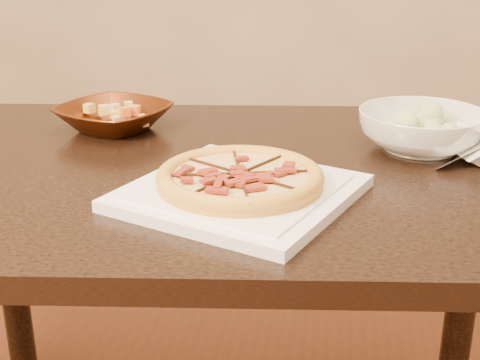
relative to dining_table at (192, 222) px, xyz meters
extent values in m
cube|color=black|center=(0.00, 0.00, 0.09)|extent=(1.38, 0.98, 0.04)
cylinder|color=black|center=(-0.56, 0.33, -0.28)|extent=(0.07, 0.07, 0.71)
cylinder|color=black|center=(0.56, 0.33, -0.28)|extent=(0.07, 0.07, 0.71)
cube|color=white|center=(0.11, -0.15, 0.12)|extent=(0.41, 0.41, 0.02)
cube|color=white|center=(0.11, -0.15, 0.13)|extent=(0.35, 0.35, 0.00)
cylinder|color=gold|center=(0.11, -0.15, 0.14)|extent=(0.25, 0.25, 0.01)
torus|color=gold|center=(0.11, -0.15, 0.15)|extent=(0.26, 0.26, 0.03)
cylinder|color=#EEC283|center=(0.11, -0.15, 0.15)|extent=(0.21, 0.21, 0.01)
cube|color=black|center=(0.11, -0.15, 0.15)|extent=(0.07, 0.25, 0.01)
cube|color=black|center=(0.11, -0.15, 0.15)|extent=(0.22, 0.13, 0.01)
cube|color=black|center=(0.11, -0.15, 0.15)|extent=(0.25, 0.07, 0.01)
cube|color=black|center=(0.11, -0.15, 0.15)|extent=(0.13, 0.22, 0.01)
cube|color=maroon|center=(0.13, -0.14, 0.16)|extent=(0.03, 0.02, 0.00)
cube|color=maroon|center=(0.15, -0.13, 0.16)|extent=(0.03, 0.02, 0.00)
cube|color=maroon|center=(0.16, -0.10, 0.16)|extent=(0.03, 0.03, 0.00)
cube|color=maroon|center=(0.13, -0.13, 0.16)|extent=(0.03, 0.03, 0.00)
cube|color=maroon|center=(0.13, -0.10, 0.16)|extent=(0.02, 0.03, 0.00)
cube|color=maroon|center=(0.13, -0.07, 0.16)|extent=(0.02, 0.03, 0.00)
cube|color=maroon|center=(0.11, -0.11, 0.16)|extent=(0.01, 0.02, 0.00)
cube|color=maroon|center=(0.10, -0.09, 0.16)|extent=(0.02, 0.03, 0.00)
cube|color=maroon|center=(0.08, -0.07, 0.16)|extent=(0.02, 0.03, 0.00)
cube|color=maroon|center=(0.09, -0.11, 0.16)|extent=(0.03, 0.03, 0.00)
cube|color=maroon|center=(0.07, -0.10, 0.16)|extent=(0.03, 0.03, 0.00)
cube|color=maroon|center=(0.09, -0.13, 0.16)|extent=(0.03, 0.02, 0.00)
cube|color=maroon|center=(0.07, -0.13, 0.16)|extent=(0.03, 0.02, 0.00)
cube|color=maroon|center=(0.04, -0.14, 0.16)|extent=(0.02, 0.02, 0.00)
cube|color=maroon|center=(0.08, -0.15, 0.16)|extent=(0.03, 0.02, 0.00)
cube|color=maroon|center=(0.06, -0.16, 0.16)|extent=(0.03, 0.02, 0.00)
cube|color=maroon|center=(0.05, -0.19, 0.16)|extent=(0.03, 0.02, 0.00)
cube|color=maroon|center=(0.09, -0.17, 0.16)|extent=(0.03, 0.03, 0.00)
cube|color=maroon|center=(0.08, -0.20, 0.16)|extent=(0.02, 0.03, 0.00)
cube|color=maroon|center=(0.11, -0.16, 0.16)|extent=(0.02, 0.03, 0.00)
cube|color=maroon|center=(0.11, -0.19, 0.16)|extent=(0.02, 0.03, 0.00)
cube|color=maroon|center=(0.12, -0.21, 0.16)|extent=(0.02, 0.03, 0.00)
cube|color=maroon|center=(0.12, -0.17, 0.16)|extent=(0.02, 0.03, 0.00)
cube|color=maroon|center=(0.14, -0.19, 0.16)|extent=(0.02, 0.03, 0.00)
cube|color=maroon|center=(0.16, -0.20, 0.16)|extent=(0.03, 0.03, 0.00)
cube|color=maroon|center=(0.14, -0.16, 0.16)|extent=(0.03, 0.03, 0.00)
cube|color=maroon|center=(0.17, -0.17, 0.16)|extent=(0.03, 0.02, 0.00)
cube|color=maroon|center=(0.19, -0.16, 0.16)|extent=(0.03, 0.02, 0.00)
cube|color=maroon|center=(0.15, -0.14, 0.16)|extent=(0.02, 0.01, 0.00)
imported|color=#612B11|center=(-0.20, 0.18, 0.14)|extent=(0.28, 0.28, 0.05)
cube|color=tan|center=(-0.20, 0.18, 0.18)|extent=(0.03, 0.03, 0.03)
cube|color=orange|center=(-0.19, 0.19, 0.18)|extent=(0.03, 0.03, 0.03)
cube|color=gold|center=(-0.18, 0.20, 0.18)|extent=(0.03, 0.03, 0.03)
cube|color=tan|center=(-0.18, 0.22, 0.18)|extent=(0.03, 0.03, 0.03)
cube|color=orange|center=(-0.20, 0.19, 0.18)|extent=(0.03, 0.03, 0.03)
cube|color=gold|center=(-0.21, 0.20, 0.18)|extent=(0.03, 0.03, 0.03)
cube|color=tan|center=(-0.23, 0.21, 0.18)|extent=(0.03, 0.03, 0.03)
cube|color=orange|center=(-0.20, 0.18, 0.18)|extent=(0.03, 0.03, 0.03)
cube|color=gold|center=(-0.22, 0.18, 0.18)|extent=(0.03, 0.03, 0.03)
cube|color=tan|center=(-0.23, 0.17, 0.18)|extent=(0.03, 0.03, 0.03)
cube|color=orange|center=(-0.23, 0.15, 0.18)|extent=(0.03, 0.03, 0.03)
cube|color=gold|center=(-0.20, 0.17, 0.18)|extent=(0.03, 0.03, 0.03)
cube|color=tan|center=(-0.20, 0.16, 0.18)|extent=(0.03, 0.03, 0.03)
cube|color=orange|center=(-0.19, 0.14, 0.18)|extent=(0.03, 0.03, 0.03)
cube|color=gold|center=(-0.20, 0.18, 0.18)|extent=(0.03, 0.03, 0.03)
cube|color=tan|center=(-0.18, 0.17, 0.18)|extent=(0.03, 0.03, 0.03)
imported|color=white|center=(0.41, 0.15, 0.15)|extent=(0.25, 0.25, 0.07)
sphere|color=beige|center=(0.41, 0.15, 0.20)|extent=(0.04, 0.04, 0.04)
sphere|color=beige|center=(0.43, 0.16, 0.20)|extent=(0.04, 0.04, 0.04)
sphere|color=beige|center=(0.43, 0.18, 0.20)|extent=(0.04, 0.04, 0.04)
sphere|color=beige|center=(0.41, 0.16, 0.20)|extent=(0.04, 0.04, 0.04)
sphere|color=beige|center=(0.40, 0.18, 0.20)|extent=(0.04, 0.04, 0.04)
sphere|color=beige|center=(0.41, 0.15, 0.20)|extent=(0.04, 0.04, 0.04)
sphere|color=beige|center=(0.38, 0.15, 0.20)|extent=(0.04, 0.04, 0.04)
sphere|color=beige|center=(0.36, 0.14, 0.20)|extent=(0.04, 0.04, 0.04)
sphere|color=beige|center=(0.40, 0.14, 0.20)|extent=(0.04, 0.04, 0.04)
sphere|color=beige|center=(0.40, 0.11, 0.20)|extent=(0.04, 0.04, 0.04)
sphere|color=beige|center=(0.41, 0.14, 0.20)|extent=(0.04, 0.04, 0.04)
sphere|color=beige|center=(0.42, 0.12, 0.20)|extent=(0.04, 0.04, 0.04)
sphere|color=beige|center=(0.45, 0.12, 0.20)|extent=(0.04, 0.04, 0.04)
cube|color=#F14D25|center=(0.44, 0.17, 0.20)|extent=(0.02, 0.02, 0.01)
cube|color=#F14D25|center=(0.39, 0.17, 0.20)|extent=(0.02, 0.02, 0.01)
cube|color=#F14D25|center=(0.38, 0.12, 0.20)|extent=(0.02, 0.02, 0.01)
cube|color=#F14D25|center=(0.43, 0.12, 0.20)|extent=(0.02, 0.02, 0.01)
camera|label=1|loc=(0.26, -1.09, 0.51)|focal=50.00mm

